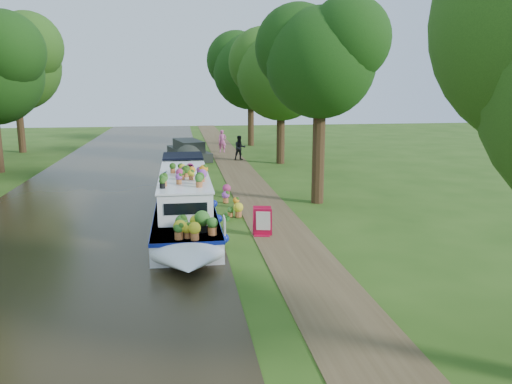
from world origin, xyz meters
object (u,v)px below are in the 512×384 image
object	(u,v)px
sandwich_board	(262,223)
pedestrian_pink	(222,141)
plant_boat	(185,201)
second_boat	(189,151)
pedestrian_dark	(240,148)

from	to	relation	value
sandwich_board	pedestrian_pink	xyz separation A→B (m)	(0.57, 23.25, 0.43)
plant_boat	pedestrian_pink	size ratio (longest dim) A/B	7.55
pedestrian_pink	second_boat	bearing A→B (deg)	-127.28
pedestrian_dark	plant_boat	bearing A→B (deg)	-113.12
pedestrian_dark	second_boat	bearing A→B (deg)	150.60
plant_boat	sandwich_board	bearing A→B (deg)	-41.35
plant_boat	pedestrian_dark	world-z (taller)	plant_boat
pedestrian_pink	plant_boat	bearing A→B (deg)	-95.12
sandwich_board	pedestrian_dark	xyz separation A→B (m)	(1.45, 18.70, 0.41)
sandwich_board	pedestrian_dark	distance (m)	18.76
plant_boat	pedestrian_dark	xyz separation A→B (m)	(4.15, 16.33, 0.05)
plant_boat	sandwich_board	distance (m)	3.61
pedestrian_pink	sandwich_board	bearing A→B (deg)	-87.63
plant_boat	second_boat	bearing A→B (deg)	88.38
sandwich_board	pedestrian_pink	world-z (taller)	pedestrian_pink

